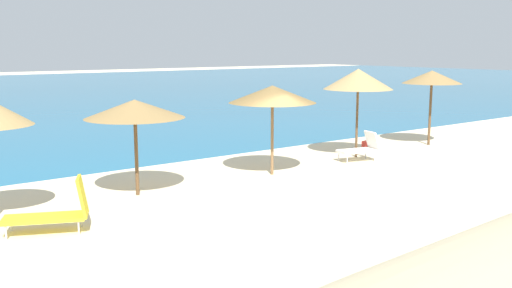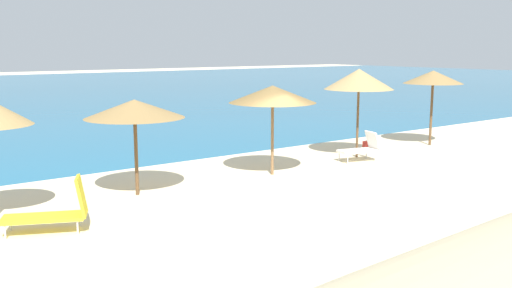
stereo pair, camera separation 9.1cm
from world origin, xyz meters
The scene contains 8 objects.
ground_plane centered at (0.00, 0.00, 0.00)m, with size 160.00×160.00×0.00m, color beige.
beach_umbrella_2 centered at (-3.04, 2.09, 2.17)m, with size 2.47×2.47×2.41m.
beach_umbrella_3 centered at (1.13, 1.87, 2.35)m, with size 2.52×2.52×2.60m.
beach_umbrella_4 centered at (5.10, 2.26, 2.63)m, with size 2.31×2.31×2.97m.
beach_umbrella_5 centered at (9.13, 2.27, 2.56)m, with size 2.20×2.20×2.82m.
lounge_chair_0 centered at (-5.63, 0.37, 0.43)m, with size 1.75×1.24×1.12m.
lounge_chair_1 centered at (4.74, 1.70, 0.43)m, with size 1.43×0.92×0.96m.
cooler_box centered at (6.50, 2.93, 0.16)m, with size 0.43×0.34×0.32m, color red.
Camera 2 is at (-9.02, -10.87, 3.67)m, focal length 39.99 mm.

